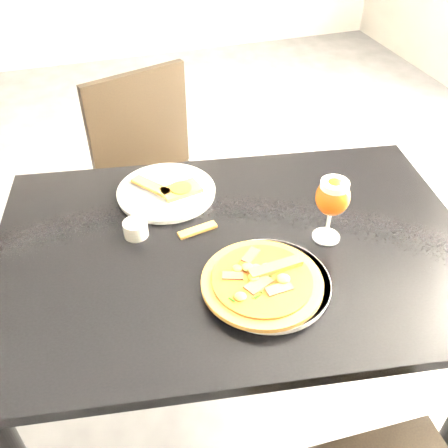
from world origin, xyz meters
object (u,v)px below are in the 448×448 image
object	(u,v)px
dining_table	(234,270)
beer_glass	(333,198)
chair_far	(160,185)
pizza	(263,281)

from	to	relation	value
dining_table	beer_glass	bearing A→B (deg)	-1.82
chair_far	beer_glass	xyz separation A→B (m)	(0.30, -0.71, 0.38)
dining_table	beer_glass	size ratio (longest dim) A/B	7.43
dining_table	chair_far	bearing A→B (deg)	105.36
pizza	beer_glass	world-z (taller)	beer_glass
dining_table	pizza	bearing A→B (deg)	-76.86
pizza	chair_far	bearing A→B (deg)	95.76
pizza	beer_glass	bearing A→B (deg)	27.94
dining_table	pizza	distance (m)	0.20
pizza	beer_glass	xyz separation A→B (m)	(0.22, 0.12, 0.10)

